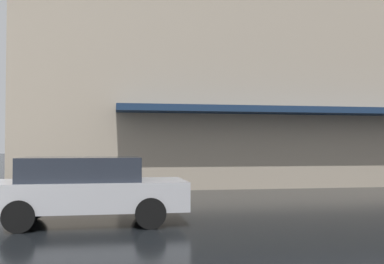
{
  "coord_description": "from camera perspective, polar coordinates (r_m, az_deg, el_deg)",
  "views": [
    {
      "loc": [
        -4.56,
        -5.23,
        1.63
      ],
      "look_at": [
        9.23,
        -7.64,
        2.08
      ],
      "focal_mm": 43.27,
      "sensor_mm": 36.0,
      "label": 1
    }
  ],
  "objects": [
    {
      "name": "car_silver",
      "position": [
        10.11,
        -12.91,
        -6.75
      ],
      "size": [
        1.85,
        4.1,
        1.41
      ],
      "color": "#B7B7BC",
      "rests_on": "ground_plane"
    }
  ]
}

